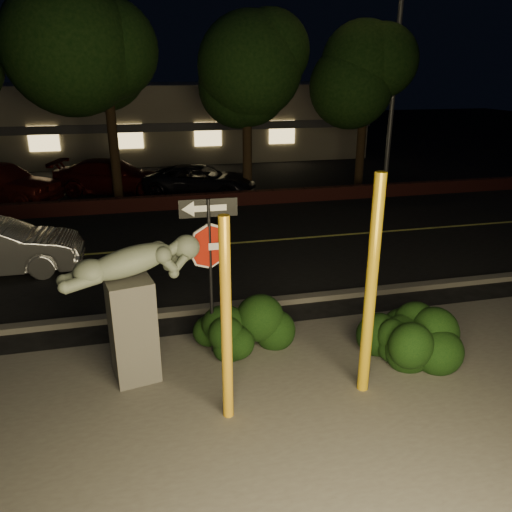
{
  "coord_description": "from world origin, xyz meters",
  "views": [
    {
      "loc": [
        -1.74,
        -6.32,
        4.63
      ],
      "look_at": [
        0.17,
        1.64,
        1.6
      ],
      "focal_mm": 35.0,
      "sensor_mm": 36.0,
      "label": 1
    }
  ],
  "objects_px": {
    "yellow_pole_left": "(226,323)",
    "sculpture": "(132,297)",
    "signpost": "(210,247)",
    "streetlight": "(392,43)",
    "yellow_pole_right": "(371,289)",
    "parked_car_dark": "(200,181)",
    "parked_car_darkred": "(113,177)"
  },
  "relations": [
    {
      "from": "yellow_pole_right",
      "to": "signpost",
      "type": "distance_m",
      "value": 2.66
    },
    {
      "from": "yellow_pole_left",
      "to": "streetlight",
      "type": "height_order",
      "value": "streetlight"
    },
    {
      "from": "signpost",
      "to": "yellow_pole_left",
      "type": "bearing_deg",
      "value": -91.0
    },
    {
      "from": "yellow_pole_right",
      "to": "sculpture",
      "type": "distance_m",
      "value": 3.56
    },
    {
      "from": "signpost",
      "to": "streetlight",
      "type": "distance_m",
      "value": 14.46
    },
    {
      "from": "yellow_pole_left",
      "to": "sculpture",
      "type": "xyz_separation_m",
      "value": [
        -1.21,
        1.32,
        -0.08
      ]
    },
    {
      "from": "yellow_pole_right",
      "to": "parked_car_dark",
      "type": "height_order",
      "value": "yellow_pole_right"
    },
    {
      "from": "signpost",
      "to": "streetlight",
      "type": "xyz_separation_m",
      "value": [
        8.68,
        10.97,
        3.69
      ]
    },
    {
      "from": "signpost",
      "to": "yellow_pole_right",
      "type": "bearing_deg",
      "value": -37.3
    },
    {
      "from": "yellow_pole_left",
      "to": "parked_car_darkred",
      "type": "xyz_separation_m",
      "value": [
        -1.93,
        14.83,
        -0.81
      ]
    },
    {
      "from": "sculpture",
      "to": "parked_car_darkred",
      "type": "bearing_deg",
      "value": 81.87
    },
    {
      "from": "yellow_pole_right",
      "to": "signpost",
      "type": "relative_size",
      "value": 1.23
    },
    {
      "from": "parked_car_darkred",
      "to": "signpost",
      "type": "bearing_deg",
      "value": -156.53
    },
    {
      "from": "yellow_pole_left",
      "to": "yellow_pole_right",
      "type": "xyz_separation_m",
      "value": [
        2.14,
        0.14,
        0.21
      ]
    },
    {
      "from": "sculpture",
      "to": "yellow_pole_right",
      "type": "bearing_deg",
      "value": -30.43
    },
    {
      "from": "streetlight",
      "to": "parked_car_darkred",
      "type": "xyz_separation_m",
      "value": [
        -10.67,
        2.08,
        -4.97
      ]
    },
    {
      "from": "yellow_pole_left",
      "to": "sculpture",
      "type": "height_order",
      "value": "yellow_pole_left"
    },
    {
      "from": "streetlight",
      "to": "parked_car_dark",
      "type": "relative_size",
      "value": 2.17
    },
    {
      "from": "yellow_pole_left",
      "to": "sculpture",
      "type": "distance_m",
      "value": 1.79
    },
    {
      "from": "streetlight",
      "to": "parked_car_darkred",
      "type": "distance_m",
      "value": 11.95
    },
    {
      "from": "signpost",
      "to": "sculpture",
      "type": "xyz_separation_m",
      "value": [
        -1.27,
        -0.46,
        -0.55
      ]
    },
    {
      "from": "yellow_pole_right",
      "to": "sculpture",
      "type": "bearing_deg",
      "value": 160.73
    },
    {
      "from": "sculpture",
      "to": "yellow_pole_left",
      "type": "bearing_deg",
      "value": -58.44
    },
    {
      "from": "signpost",
      "to": "streetlight",
      "type": "height_order",
      "value": "streetlight"
    },
    {
      "from": "signpost",
      "to": "parked_car_darkred",
      "type": "xyz_separation_m",
      "value": [
        -1.99,
        13.05,
        -1.28
      ]
    },
    {
      "from": "signpost",
      "to": "streetlight",
      "type": "bearing_deg",
      "value": 52.54
    },
    {
      "from": "signpost",
      "to": "parked_car_darkred",
      "type": "relative_size",
      "value": 0.59
    },
    {
      "from": "yellow_pole_right",
      "to": "signpost",
      "type": "xyz_separation_m",
      "value": [
        -2.08,
        1.64,
        0.26
      ]
    },
    {
      "from": "sculpture",
      "to": "parked_car_dark",
      "type": "xyz_separation_m",
      "value": [
        2.63,
        12.24,
        -0.8
      ]
    },
    {
      "from": "sculpture",
      "to": "streetlight",
      "type": "height_order",
      "value": "streetlight"
    },
    {
      "from": "sculpture",
      "to": "parked_car_dark",
      "type": "distance_m",
      "value": 12.55
    },
    {
      "from": "streetlight",
      "to": "parked_car_darkred",
      "type": "relative_size",
      "value": 2.02
    }
  ]
}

